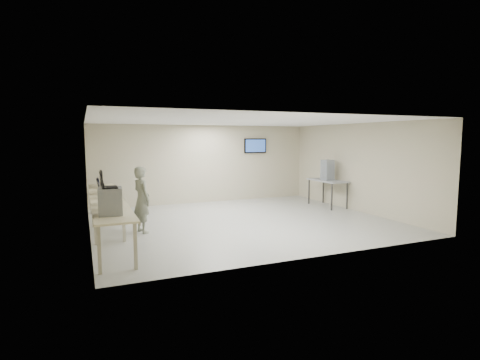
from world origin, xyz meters
name	(u,v)px	position (x,y,z in m)	size (l,w,h in m)	color
room	(243,171)	(0.03, 0.06, 1.41)	(8.01, 7.01, 2.81)	#A3A49E
workbench	(107,200)	(-3.59, 0.00, 0.83)	(0.76, 6.00, 0.90)	beige
equipment_box	(110,201)	(-3.65, -2.19, 1.15)	(0.42, 0.48, 0.50)	slate
laptop_on_box	(106,184)	(-3.71, -2.19, 1.48)	(0.31, 0.38, 0.29)	black
laptop_0	(108,205)	(-3.67, -1.62, 0.98)	(0.35, 0.42, 0.31)	black
laptop_1	(107,201)	(-3.64, -1.02, 0.97)	(0.31, 0.38, 0.29)	black
laptop_2	(105,195)	(-3.63, -0.03, 0.97)	(0.29, 0.34, 0.25)	black
laptop_3	(102,191)	(-3.65, 0.70, 0.98)	(0.32, 0.39, 0.30)	black
laptop_4	(104,189)	(-3.58, 1.18, 0.96)	(0.28, 0.34, 0.25)	black
laptop_5	(101,185)	(-3.62, 1.92, 0.98)	(0.37, 0.42, 0.30)	black
monitor_near	(101,177)	(-3.60, 2.35, 1.18)	(0.21, 0.48, 0.47)	black
monitor_far	(101,177)	(-3.60, 2.75, 1.15)	(0.19, 0.42, 0.41)	black
soldier	(142,200)	(-2.79, -0.19, 0.82)	(0.60, 0.39, 1.64)	#626C4F
side_table	(328,182)	(3.60, 1.02, 0.84)	(0.71, 1.52, 0.91)	gray
storage_bins	(327,170)	(3.58, 1.02, 1.26)	(0.33, 0.36, 0.69)	gray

